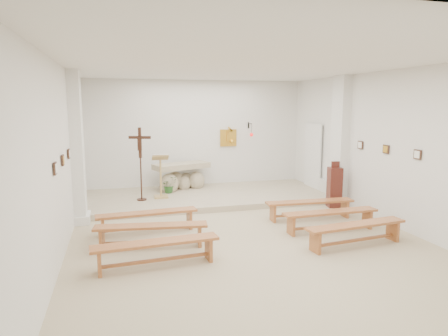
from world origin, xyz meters
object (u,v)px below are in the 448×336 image
object	(u,v)px
bench_right_second	(330,216)
crucifix_stand	(140,159)
bench_right_third	(356,229)
bench_right_front	(310,205)
lectern	(161,176)
donation_pedestal	(334,187)
bench_left_front	(147,217)
bench_left_second	(151,230)
altar	(181,178)
bench_left_third	(156,248)

from	to	relation	value
bench_right_second	crucifix_stand	bearing A→B (deg)	138.25
bench_right_third	bench_right_front	bearing A→B (deg)	83.65
lectern	crucifix_stand	size ratio (longest dim) A/B	0.63
donation_pedestal	bench_left_front	world-z (taller)	donation_pedestal
crucifix_stand	donation_pedestal	xyz separation A→B (m)	(5.00, -1.51, -0.75)
donation_pedestal	bench_right_second	bearing A→B (deg)	-111.70
lectern	donation_pedestal	xyz separation A→B (m)	(4.45, -1.66, -0.22)
bench_left_second	lectern	bearing A→B (deg)	88.59
bench_left_second	bench_left_front	bearing A→B (deg)	97.89
crucifix_stand	bench_right_third	world-z (taller)	crucifix_stand
lectern	bench_left_second	world-z (taller)	lectern
bench_left_front	bench_right_second	bearing A→B (deg)	-18.33
altar	bench_right_second	size ratio (longest dim) A/B	0.85
altar	lectern	distance (m)	1.28
lectern	bench_left_front	bearing A→B (deg)	-100.74
bench_right_front	bench_left_third	size ratio (longest dim) A/B	1.00
donation_pedestal	bench_right_front	size ratio (longest dim) A/B	0.57
altar	bench_left_second	distance (m)	4.71
donation_pedestal	bench_right_third	world-z (taller)	donation_pedestal
bench_left_second	bench_left_third	bearing A→B (deg)	-82.11
bench_left_second	bench_left_third	size ratio (longest dim) A/B	1.00
altar	bench_right_front	bearing A→B (deg)	-74.14
crucifix_stand	bench_left_second	distance (m)	3.49
bench_left_second	bench_right_third	world-z (taller)	same
bench_left_front	bench_left_third	size ratio (longest dim) A/B	1.00
lectern	bench_right_second	world-z (taller)	lectern
bench_left_front	bench_left_second	distance (m)	0.96
bench_right_front	bench_left_second	xyz separation A→B (m)	(-3.85, -0.96, 0.00)
crucifix_stand	bench_left_third	world-z (taller)	crucifix_stand
bench_left_second	bench_right_second	bearing A→B (deg)	7.89
donation_pedestal	crucifix_stand	bearing A→B (deg)	173.94
bench_left_second	bench_right_third	distance (m)	3.97
bench_left_second	bench_left_third	distance (m)	0.96
crucifix_stand	bench_right_front	world-z (taller)	crucifix_stand
bench_left_front	bench_right_second	distance (m)	3.97
bench_right_second	bench_right_third	xyz separation A→B (m)	(-0.00, -0.96, 0.00)
lectern	bench_right_second	distance (m)	4.82
bench_right_front	crucifix_stand	bearing A→B (deg)	151.04
crucifix_stand	bench_left_second	xyz separation A→B (m)	(-0.03, -3.36, -0.95)
bench_left_front	lectern	bearing A→B (deg)	73.00
altar	lectern	xyz separation A→B (m)	(-0.73, -1.01, 0.28)
donation_pedestal	bench_right_third	bearing A→B (deg)	-101.97
bench_left_second	bench_right_second	size ratio (longest dim) A/B	1.01
bench_right_second	lectern	bearing A→B (deg)	132.57
altar	lectern	world-z (taller)	lectern
lectern	bench_left_front	xyz separation A→B (m)	(-0.57, -2.55, -0.43)
bench_right_third	altar	bearing A→B (deg)	108.54
crucifix_stand	donation_pedestal	bearing A→B (deg)	2.30
lectern	crucifix_stand	distance (m)	0.77
crucifix_stand	bench_right_second	distance (m)	5.17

